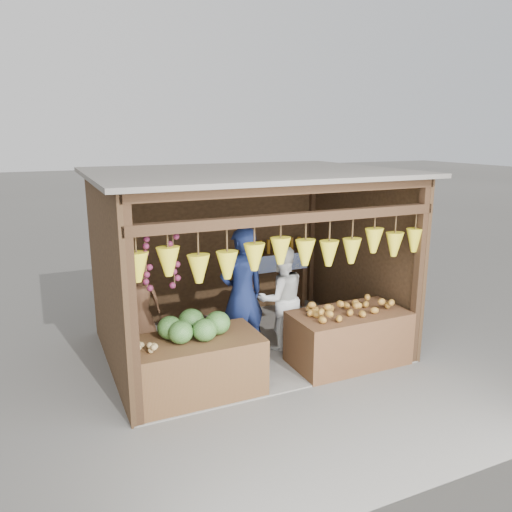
{
  "coord_description": "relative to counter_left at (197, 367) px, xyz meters",
  "views": [
    {
      "loc": [
        -2.77,
        -6.49,
        3.17
      ],
      "look_at": [
        0.1,
        -0.1,
        1.43
      ],
      "focal_mm": 35.0,
      "sensor_mm": 36.0,
      "label": 1
    }
  ],
  "objects": [
    {
      "name": "counter_left",
      "position": [
        0.0,
        0.0,
        0.0
      ],
      "size": [
        1.58,
        0.85,
        0.74
      ],
      "primitive_type": "cube",
      "color": "#51351B",
      "rests_on": "ground"
    },
    {
      "name": "melon_pile",
      "position": [
        -0.04,
        0.04,
        0.53
      ],
      "size": [
        1.0,
        0.5,
        0.32
      ],
      "primitive_type": null,
      "color": "#194713",
      "rests_on": "counter_left"
    },
    {
      "name": "tanfruit_pile",
      "position": [
        -0.64,
        -0.08,
        0.43
      ],
      "size": [
        0.34,
        0.4,
        0.13
      ],
      "primitive_type": null,
      "color": "tan",
      "rests_on": "counter_left"
    },
    {
      "name": "stool",
      "position": [
        -0.42,
        1.23,
        -0.22
      ],
      "size": [
        0.32,
        0.32,
        0.3
      ],
      "primitive_type": "cube",
      "color": "black",
      "rests_on": "ground"
    },
    {
      "name": "vendor_seated",
      "position": [
        -0.42,
        1.23,
        0.5
      ],
      "size": [
        0.6,
        0.44,
        1.13
      ],
      "primitive_type": "imported",
      "rotation": [
        0.0,
        0.0,
        2.98
      ],
      "color": "brown",
      "rests_on": "stool"
    },
    {
      "name": "ground",
      "position": [
        1.13,
        1.06,
        -0.37
      ],
      "size": [
        80.0,
        80.0,
        0.0
      ],
      "primitive_type": "plane",
      "color": "#514F49",
      "rests_on": "ground"
    },
    {
      "name": "woman_standing",
      "position": [
        1.57,
        0.81,
        0.41
      ],
      "size": [
        0.78,
        0.62,
        1.57
      ],
      "primitive_type": "imported",
      "rotation": [
        0.0,
        0.0,
        3.1
      ],
      "color": "silver",
      "rests_on": "ground"
    },
    {
      "name": "counter_right",
      "position": [
        2.2,
        -0.03,
        0.01
      ],
      "size": [
        1.62,
        0.85,
        0.75
      ],
      "primitive_type": "cube",
      "color": "#452A17",
      "rests_on": "ground"
    },
    {
      "name": "back_shelf",
      "position": [
        2.18,
        2.34,
        0.51
      ],
      "size": [
        1.25,
        0.32,
        1.32
      ],
      "color": "#382314",
      "rests_on": "ground"
    },
    {
      "name": "mango_pile",
      "position": [
        2.2,
        -0.05,
        0.49
      ],
      "size": [
        1.4,
        0.64,
        0.22
      ],
      "primitive_type": null,
      "color": "#BA3D18",
      "rests_on": "counter_right"
    },
    {
      "name": "stall_structure",
      "position": [
        1.1,
        1.02,
        1.3
      ],
      "size": [
        4.3,
        3.3,
        2.66
      ],
      "color": "slate",
      "rests_on": "ground"
    },
    {
      "name": "man_standing",
      "position": [
        0.91,
        0.71,
        0.6
      ],
      "size": [
        0.78,
        0.58,
        1.93
      ],
      "primitive_type": "imported",
      "rotation": [
        0.0,
        0.0,
        3.33
      ],
      "color": "#121D47",
      "rests_on": "ground"
    }
  ]
}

